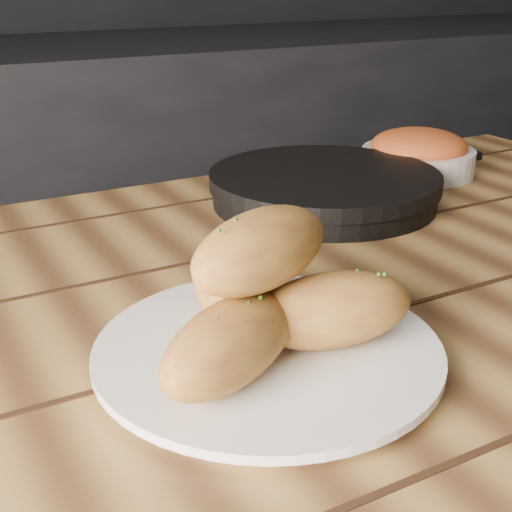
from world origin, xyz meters
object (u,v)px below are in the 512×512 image
at_px(skillet, 325,187).
at_px(bread_rolls, 264,298).
at_px(plate, 268,354).
at_px(table, 266,375).
at_px(bowl, 418,154).

bearing_deg(skillet, bread_rolls, -130.56).
xyz_separation_m(plate, bread_rolls, (-0.01, -0.00, 0.05)).
relative_size(table, bowl, 8.35).
bearing_deg(plate, bread_rolls, -149.04).
xyz_separation_m(table, skillet, (0.21, 0.21, 0.13)).
bearing_deg(skillet, bowl, 14.49).
distance_m(table, plate, 0.19).
xyz_separation_m(plate, bowl, (0.50, 0.39, 0.02)).
height_order(table, bowl, bowl).
bearing_deg(table, skillet, 44.32).
bearing_deg(bowl, plate, -141.90).
bearing_deg(plate, table, 60.50).
xyz_separation_m(table, plate, (-0.07, -0.13, 0.11)).
bearing_deg(skillet, table, -135.68).
relative_size(table, skillet, 3.25).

